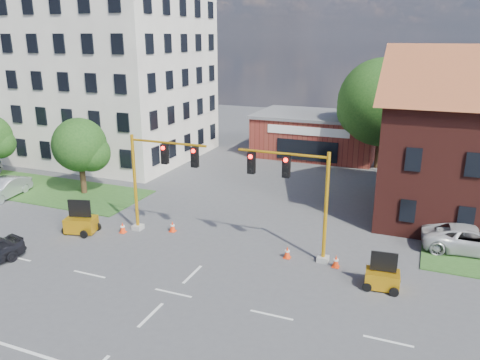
{
  "coord_description": "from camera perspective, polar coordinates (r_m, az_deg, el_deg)",
  "views": [
    {
      "loc": [
        10.47,
        -17.33,
        11.89
      ],
      "look_at": [
        -0.54,
        10.0,
        2.81
      ],
      "focal_mm": 35.0,
      "sensor_mm": 36.0,
      "label": 1
    }
  ],
  "objects": [
    {
      "name": "cone_d",
      "position": [
        25.94,
        11.61,
        -9.69
      ],
      "size": [
        0.4,
        0.4,
        0.7
      ],
      "color": "#FF390D",
      "rests_on": "ground"
    },
    {
      "name": "lane_markings",
      "position": [
        21.35,
        -12.32,
        -17.13
      ],
      "size": [
        60.0,
        36.0,
        0.01
      ],
      "primitive_type": null,
      "color": "white",
      "rests_on": "ground"
    },
    {
      "name": "ground",
      "position": [
        23.47,
        -8.14,
        -13.48
      ],
      "size": [
        120.0,
        120.0,
        0.0
      ],
      "primitive_type": "plane",
      "color": "#49494B",
      "rests_on": "ground"
    },
    {
      "name": "signal_mast_west",
      "position": [
        28.76,
        -10.08,
        0.78
      ],
      "size": [
        5.3,
        0.6,
        6.2
      ],
      "color": "#999A94",
      "rests_on": "ground"
    },
    {
      "name": "grass_verge_nw",
      "position": [
        42.61,
        -25.06,
        -0.68
      ],
      "size": [
        22.0,
        6.0,
        0.08
      ],
      "primitive_type": "cube",
      "color": "#294E1D",
      "rests_on": "ground"
    },
    {
      "name": "sedan_silver_front",
      "position": [
        39.96,
        -26.82,
        -0.94
      ],
      "size": [
        2.23,
        4.79,
        1.52
      ],
      "primitive_type": "imported",
      "rotation": [
        0.0,
        0.0,
        0.14
      ],
      "color": "#B0B3B8",
      "rests_on": "ground"
    },
    {
      "name": "tree_large",
      "position": [
        44.95,
        17.4,
        8.68
      ],
      "size": [
        8.38,
        7.98,
        10.13
      ],
      "color": "#3E2816",
      "rests_on": "ground"
    },
    {
      "name": "brick_shop",
      "position": [
        49.42,
        9.32,
        5.55
      ],
      "size": [
        12.4,
        8.4,
        4.3
      ],
      "color": "maroon",
      "rests_on": "ground"
    },
    {
      "name": "pickup_white",
      "position": [
        30.0,
        26.43,
        -6.54
      ],
      "size": [
        5.62,
        2.91,
        1.51
      ],
      "primitive_type": "imported",
      "rotation": [
        0.0,
        0.0,
        1.65
      ],
      "color": "silver",
      "rests_on": "ground"
    },
    {
      "name": "cone_a",
      "position": [
        30.52,
        -14.12,
        -5.65
      ],
      "size": [
        0.4,
        0.4,
        0.7
      ],
      "color": "#FF390D",
      "rests_on": "ground"
    },
    {
      "name": "cone_c",
      "position": [
        26.53,
        5.77,
        -8.77
      ],
      "size": [
        0.4,
        0.4,
        0.7
      ],
      "color": "#FF390D",
      "rests_on": "ground"
    },
    {
      "name": "office_block",
      "position": [
        49.7,
        -16.43,
        14.64
      ],
      "size": [
        18.4,
        15.4,
        20.6
      ],
      "color": "beige",
      "rests_on": "ground"
    },
    {
      "name": "trailer_west",
      "position": [
        31.15,
        -18.81,
        -4.98
      ],
      "size": [
        2.09,
        1.67,
        2.08
      ],
      "rotation": [
        0.0,
        0.0,
        0.28
      ],
      "color": "orange",
      "rests_on": "ground"
    },
    {
      "name": "trailer_east",
      "position": [
        24.39,
        16.96,
        -11.31
      ],
      "size": [
        1.71,
        1.22,
        1.85
      ],
      "rotation": [
        0.0,
        0.0,
        0.09
      ],
      "color": "orange",
      "rests_on": "ground"
    },
    {
      "name": "tree_nw_front",
      "position": [
        37.86,
        -18.64,
        3.82
      ],
      "size": [
        4.33,
        4.12,
        5.99
      ],
      "color": "#3E2816",
      "rests_on": "ground"
    },
    {
      "name": "signal_mast_east",
      "position": [
        25.39,
        6.89,
        -1.28
      ],
      "size": [
        5.3,
        0.6,
        6.2
      ],
      "color": "#999A94",
      "rests_on": "ground"
    },
    {
      "name": "cone_b",
      "position": [
        30.08,
        -8.23,
        -5.63
      ],
      "size": [
        0.4,
        0.4,
        0.7
      ],
      "color": "#FF390D",
      "rests_on": "ground"
    }
  ]
}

